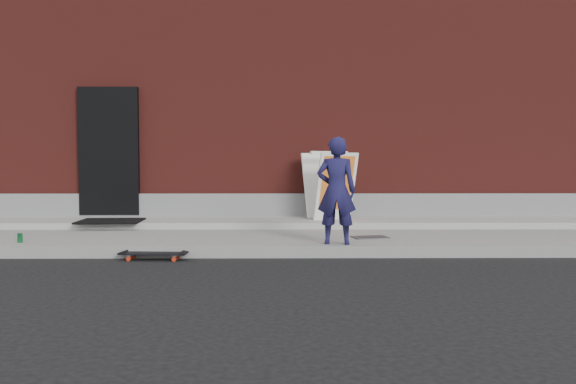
{
  "coord_description": "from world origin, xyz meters",
  "views": [
    {
      "loc": [
        0.47,
        -6.98,
        1.2
      ],
      "look_at": [
        0.54,
        0.8,
        0.79
      ],
      "focal_mm": 35.0,
      "sensor_mm": 36.0,
      "label": 1
    }
  ],
  "objects_px": {
    "child": "(336,191)",
    "soda_can": "(20,238)",
    "pizza_sign": "(330,185)",
    "skateboard": "(153,254)"
  },
  "relations": [
    {
      "from": "child",
      "to": "pizza_sign",
      "type": "bearing_deg",
      "value": -85.37
    },
    {
      "from": "child",
      "to": "soda_can",
      "type": "bearing_deg",
      "value": 5.02
    },
    {
      "from": "child",
      "to": "soda_can",
      "type": "distance_m",
      "value": 4.19
    },
    {
      "from": "skateboard",
      "to": "pizza_sign",
      "type": "bearing_deg",
      "value": 46.98
    },
    {
      "from": "child",
      "to": "skateboard",
      "type": "distance_m",
      "value": 2.43
    },
    {
      "from": "skateboard",
      "to": "soda_can",
      "type": "xyz_separation_m",
      "value": [
        -1.86,
        0.48,
        0.14
      ]
    },
    {
      "from": "child",
      "to": "soda_can",
      "type": "relative_size",
      "value": 11.18
    },
    {
      "from": "child",
      "to": "skateboard",
      "type": "xyz_separation_m",
      "value": [
        -2.28,
        -0.32,
        -0.76
      ]
    },
    {
      "from": "child",
      "to": "pizza_sign",
      "type": "xyz_separation_m",
      "value": [
        0.1,
        2.23,
        -0.02
      ]
    },
    {
      "from": "pizza_sign",
      "to": "soda_can",
      "type": "distance_m",
      "value": 4.76
    }
  ]
}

